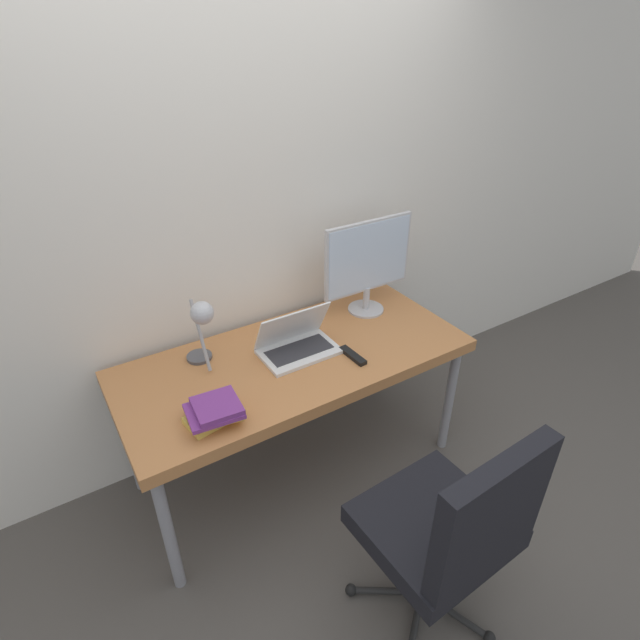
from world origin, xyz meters
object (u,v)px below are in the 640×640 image
at_px(desk_lamp, 201,323).
at_px(office_chair, 453,526).
at_px(monitor, 368,262).
at_px(book_stack, 216,412).
at_px(laptop, 297,343).

bearing_deg(desk_lamp, office_chair, -66.78).
bearing_deg(office_chair, monitor, 68.28).
xyz_separation_m(desk_lamp, office_chair, (0.48, -1.11, -0.44)).
bearing_deg(office_chair, desk_lamp, 113.22).
distance_m(monitor, desk_lamp, 0.95).
bearing_deg(book_stack, office_chair, -53.69).
xyz_separation_m(laptop, book_stack, (-0.52, -0.25, -0.00)).
height_order(desk_lamp, book_stack, desk_lamp).
xyz_separation_m(laptop, monitor, (0.52, 0.15, 0.24)).
relative_size(laptop, desk_lamp, 0.99).
relative_size(monitor, desk_lamp, 1.43).
distance_m(desk_lamp, book_stack, 0.41).
height_order(desk_lamp, office_chair, desk_lamp).
relative_size(desk_lamp, office_chair, 0.37).
xyz_separation_m(monitor, book_stack, (-1.04, -0.40, -0.25)).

